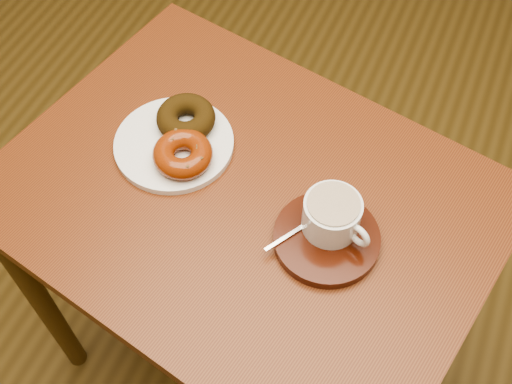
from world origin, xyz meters
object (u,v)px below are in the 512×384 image
at_px(cafe_table, 246,232).
at_px(coffee_cup, 333,215).
at_px(saucer, 326,238).
at_px(donut_plate, 174,144).

bearing_deg(cafe_table, coffee_cup, 7.42).
bearing_deg(coffee_cup, cafe_table, -162.25).
distance_m(saucer, coffee_cup, 0.05).
bearing_deg(saucer, donut_plate, 166.11).
bearing_deg(cafe_table, saucer, 0.50).
xyz_separation_m(donut_plate, saucer, (0.31, -0.08, 0.00)).
relative_size(cafe_table, saucer, 5.46).
height_order(cafe_table, donut_plate, donut_plate).
bearing_deg(donut_plate, coffee_cup, -10.54).
height_order(donut_plate, coffee_cup, coffee_cup).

